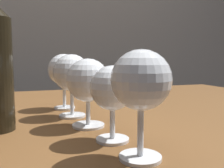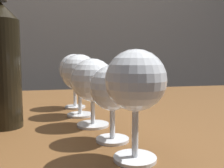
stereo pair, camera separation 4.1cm
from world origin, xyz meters
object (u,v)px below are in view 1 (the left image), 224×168
(wine_glass_empty, at_px, (141,83))
(wine_glass_pinot, at_px, (72,74))
(wine_glass_merlot, at_px, (112,89))
(wine_glass_rose, at_px, (88,82))
(wine_glass_chardonnay, at_px, (64,71))

(wine_glass_empty, relative_size, wine_glass_pinot, 1.01)
(wine_glass_merlot, bearing_deg, wine_glass_rose, 100.35)
(wine_glass_merlot, distance_m, wine_glass_pinot, 0.20)
(wine_glass_empty, xyz_separation_m, wine_glass_rose, (-0.03, 0.19, -0.01))
(wine_glass_merlot, relative_size, wine_glass_pinot, 0.86)
(wine_glass_empty, relative_size, wine_glass_rose, 1.09)
(wine_glass_empty, bearing_deg, wine_glass_merlot, 99.27)
(wine_glass_pinot, bearing_deg, wine_glass_rose, -79.90)
(wine_glass_empty, relative_size, wine_glass_merlot, 1.18)
(wine_glass_merlot, height_order, wine_glass_pinot, wine_glass_pinot)
(wine_glass_merlot, bearing_deg, wine_glass_pinot, 100.23)
(wine_glass_pinot, relative_size, wine_glass_chardonnay, 0.98)
(wine_glass_empty, height_order, wine_glass_chardonnay, same)
(wine_glass_empty, xyz_separation_m, wine_glass_pinot, (-0.05, 0.28, -0.00))
(wine_glass_rose, distance_m, wine_glass_chardonnay, 0.20)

